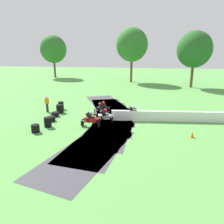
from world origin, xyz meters
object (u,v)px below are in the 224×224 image
Objects in this scene: motorcycle_trailing_orange at (133,113)px; tire_stack_mid_a at (48,122)px; tire_stack_far at (55,114)px; track_marshal at (47,104)px; motorcycle_fourth_black at (103,108)px; tire_stack_extra_b at (61,106)px; motorcycle_lead_red at (91,119)px; tire_stack_extra_a at (60,109)px; motorcycle_chase_white at (105,116)px; traffic_cone at (192,135)px; tire_stack_mid_b at (51,119)px; tire_stack_near at (35,128)px.

tire_stack_mid_a is at bearing -155.97° from motorcycle_trailing_orange.
track_marshal is (-1.38, 1.28, 0.62)m from tire_stack_far.
motorcycle_fourth_black is 2.13× the size of tire_stack_extra_b.
motorcycle_lead_red is 5.50m from tire_stack_extra_a.
motorcycle_chase_white reaches higher than tire_stack_extra_b.
tire_stack_far is at bearing -163.54° from motorcycle_fourth_black.
motorcycle_lead_red is at bearing 172.33° from traffic_cone.
tire_stack_extra_a is 0.49× the size of track_marshal.
traffic_cone reaches higher than tire_stack_mid_b.
tire_stack_near is at bearing -84.64° from tire_stack_extra_b.
motorcycle_chase_white is at bearing 1.70° from tire_stack_mid_b.
motorcycle_lead_red is at bearing -29.84° from tire_stack_far.
track_marshal is at bearing 172.27° from motorcycle_trailing_orange.
tire_stack_far is (-0.60, 2.88, -0.20)m from tire_stack_mid_a.
motorcycle_trailing_orange reaches higher than tire_stack_extra_a.
motorcycle_chase_white reaches higher than tire_stack_near.
tire_stack_extra_a is (-7.34, 1.17, -0.25)m from motorcycle_trailing_orange.
tire_stack_mid_b is (0.03, 2.74, -0.10)m from tire_stack_near.
motorcycle_trailing_orange is 8.29m from tire_stack_near.
tire_stack_mid_a is (-3.49, -0.54, -0.26)m from motorcycle_lead_red.
motorcycle_fourth_black is 3.87× the size of traffic_cone.
tire_stack_mid_b is 11.71m from traffic_cone.
motorcycle_chase_white reaches higher than tire_stack_far.
tire_stack_near is at bearing -176.18° from traffic_cone.
motorcycle_fourth_black is at bearing -0.06° from track_marshal.
track_marshal reaches higher than tire_stack_near.
track_marshal is at bearing 106.07° from tire_stack_near.
tire_stack_extra_a is at bearing -0.48° from track_marshal.
track_marshal is 13.95m from traffic_cone.
tire_stack_near is 6.71m from tire_stack_extra_b.
motorcycle_fourth_black is 4.92m from tire_stack_mid_b.
motorcycle_fourth_black reaches higher than tire_stack_mid_b.
motorcycle_chase_white is 2.10× the size of tire_stack_extra_b.
tire_stack_extra_a is at bearing 170.97° from motorcycle_trailing_orange.
track_marshal reaches higher than tire_stack_extra_a.
tire_stack_near is 2.74m from tire_stack_mid_b.
tire_stack_mid_a is 2.95m from tire_stack_far.
tire_stack_near is at bearing -127.30° from motorcycle_fourth_black.
tire_stack_mid_b is at bearing -167.90° from motorcycle_trailing_orange.
motorcycle_lead_red is 2.12× the size of tire_stack_mid_a.
tire_stack_mid_a is at bearing -78.32° from tire_stack_far.
motorcycle_trailing_orange and motorcycle_fourth_black have the same top height.
motorcycle_fourth_black is (0.23, 3.62, -0.01)m from motorcycle_lead_red.
traffic_cone is at bearing -17.35° from motorcycle_chase_white.
tire_stack_mid_b is 1.43m from tire_stack_far.
motorcycle_chase_white is at bearing 20.00° from tire_stack_mid_a.
tire_stack_near is at bearing -87.47° from tire_stack_far.
tire_stack_extra_b is (-0.39, 1.26, -0.00)m from tire_stack_extra_a.
tire_stack_extra_b is (-1.04, 5.41, -0.00)m from tire_stack_mid_a.
motorcycle_lead_red reaches higher than tire_stack_extra_a.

